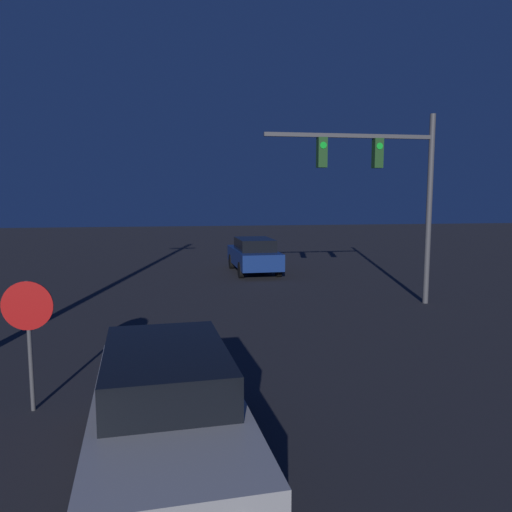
{
  "coord_description": "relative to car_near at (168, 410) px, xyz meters",
  "views": [
    {
      "loc": [
        -1.68,
        3.17,
        3.48
      ],
      "look_at": [
        0.0,
        13.55,
        2.19
      ],
      "focal_mm": 35.0,
      "sensor_mm": 36.0,
      "label": 1
    }
  ],
  "objects": [
    {
      "name": "traffic_signal_mast",
      "position": [
        6.69,
        8.77,
        3.2
      ],
      "size": [
        5.42,
        0.3,
        5.99
      ],
      "color": "#4C4C51",
      "rests_on": "ground_plane"
    },
    {
      "name": "car_far",
      "position": [
        3.6,
        15.98,
        0.0
      ],
      "size": [
        1.93,
        4.7,
        1.56
      ],
      "rotation": [
        0.0,
        0.0,
        0.03
      ],
      "color": "navy",
      "rests_on": "ground_plane"
    },
    {
      "name": "car_near",
      "position": [
        0.0,
        0.0,
        0.0
      ],
      "size": [
        2.09,
        4.75,
        1.56
      ],
      "rotation": [
        0.0,
        0.0,
        3.21
      ],
      "color": "#99999E",
      "rests_on": "ground_plane"
    },
    {
      "name": "stop_sign",
      "position": [
        -2.2,
        2.19,
        0.67
      ],
      "size": [
        0.79,
        0.07,
        2.13
      ],
      "color": "#4C4C51",
      "rests_on": "ground_plane"
    }
  ]
}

